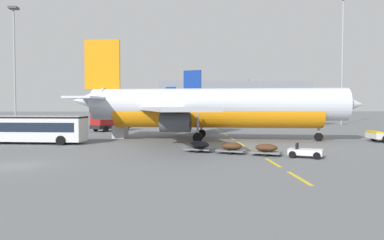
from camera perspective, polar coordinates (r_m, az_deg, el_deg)
The scene contains 12 objects.
ground at distance 71.60m, azimuth 21.48°, elevation -1.22°, with size 400.00×400.00×0.00m, color slate.
apron_paint_markings at distance 64.16m, azimuth 3.85°, elevation -1.45°, with size 8.00×96.95×0.01m.
airliner_foreground at distance 43.74m, azimuth 3.06°, elevation 2.00°, with size 34.79×34.27×12.20m.
airliner_mid_left at distance 126.85m, azimuth 1.58°, elevation 1.96°, with size 30.00×28.56×10.92m.
airliner_far_center at distance 84.98m, azimuth 8.77°, elevation 2.22°, with size 34.95×33.17×12.79m.
apron_shuttle_bus at distance 43.50m, azimuth -23.91°, elevation -1.08°, with size 12.28×4.30×3.00m.
ground_power_truck at distance 61.27m, azimuth -12.61°, elevation -0.14°, with size 6.21×6.99×3.14m.
baggage_train at distance 31.25m, azimuth 8.87°, elevation -4.38°, with size 11.10×6.33×1.14m.
uld_cargo_container at distance 47.45m, azimuth -11.13°, elevation -1.82°, with size 1.94×1.91×1.60m.
apron_light_mast_near at distance 88.50m, azimuth -25.96°, elevation 9.53°, with size 1.80×1.80×25.31m.
apron_light_mast_far at distance 86.45m, azimuth 22.43°, elevation 10.59°, with size 1.80×1.80×27.59m.
terminal_satellite at distance 179.35m, azimuth 6.45°, elevation 3.41°, with size 71.72×18.35×17.28m.
Camera 1 is at (11.05, -25.36, 4.12)m, focal length 34.21 mm.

